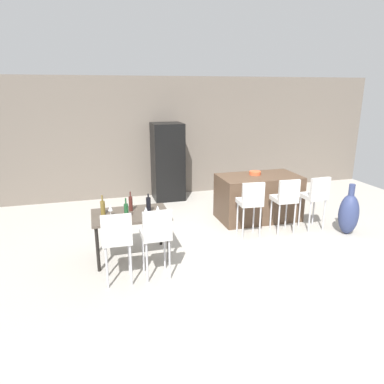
{
  "coord_description": "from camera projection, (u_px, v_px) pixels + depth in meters",
  "views": [
    {
      "loc": [
        -2.47,
        -5.62,
        2.62
      ],
      "look_at": [
        -0.82,
        0.17,
        0.85
      ],
      "focal_mm": 33.1,
      "sensor_mm": 36.0,
      "label": 1
    }
  ],
  "objects": [
    {
      "name": "refrigerator",
      "position": [
        168.0,
        162.0,
        8.51
      ],
      "size": [
        0.72,
        0.68,
        1.84
      ],
      "primitive_type": "cube",
      "color": "black",
      "rests_on": "ground_plane"
    },
    {
      "name": "wine_bottle_near",
      "position": [
        131.0,
        203.0,
        5.61
      ],
      "size": [
        0.06,
        0.06,
        0.32
      ],
      "color": "#471E19",
      "rests_on": "dining_table"
    },
    {
      "name": "bar_chair_right",
      "position": [
        316.0,
        195.0,
        6.65
      ],
      "size": [
        0.41,
        0.41,
        1.05
      ],
      "color": "beige",
      "rests_on": "ground_plane"
    },
    {
      "name": "fruit_bowl",
      "position": [
        255.0,
        173.0,
        7.23
      ],
      "size": [
        0.24,
        0.24,
        0.07
      ],
      "primitive_type": "cylinder",
      "color": "#C6512D",
      "rests_on": "kitchen_island"
    },
    {
      "name": "ground_plane",
      "position": [
        237.0,
        235.0,
        6.58
      ],
      "size": [
        10.0,
        10.0,
        0.0
      ],
      "primitive_type": "plane",
      "color": "#ADA89E"
    },
    {
      "name": "bar_chair_middle",
      "position": [
        286.0,
        197.0,
        6.48
      ],
      "size": [
        0.41,
        0.41,
        1.05
      ],
      "color": "beige",
      "rests_on": "ground_plane"
    },
    {
      "name": "wine_glass_far",
      "position": [
        158.0,
        209.0,
        5.37
      ],
      "size": [
        0.07,
        0.07,
        0.17
      ],
      "color": "silver",
      "rests_on": "dining_table"
    },
    {
      "name": "dining_chair_far",
      "position": [
        156.0,
        232.0,
        4.9
      ],
      "size": [
        0.41,
        0.41,
        1.05
      ],
      "color": "beige",
      "rests_on": "ground_plane"
    },
    {
      "name": "dining_table",
      "position": [
        131.0,
        218.0,
        5.54
      ],
      "size": [
        1.19,
        0.79,
        0.74
      ],
      "color": "#4C4238",
      "rests_on": "ground_plane"
    },
    {
      "name": "wine_glass_corner",
      "position": [
        146.0,
        210.0,
        5.31
      ],
      "size": [
        0.07,
        0.07,
        0.17
      ],
      "color": "silver",
      "rests_on": "dining_table"
    },
    {
      "name": "kitchen_island",
      "position": [
        258.0,
        197.0,
        7.28
      ],
      "size": [
        1.63,
        0.9,
        0.92
      ],
      "primitive_type": "cube",
      "color": "#4C3828",
      "rests_on": "ground_plane"
    },
    {
      "name": "dining_chair_near",
      "position": [
        117.0,
        237.0,
        4.76
      ],
      "size": [
        0.41,
        0.41,
        1.05
      ],
      "color": "beige",
      "rests_on": "ground_plane"
    },
    {
      "name": "wine_bottle_right",
      "position": [
        126.0,
        211.0,
        5.28
      ],
      "size": [
        0.06,
        0.06,
        0.32
      ],
      "color": "#194723",
      "rests_on": "dining_table"
    },
    {
      "name": "wine_glass_end",
      "position": [
        110.0,
        208.0,
        5.39
      ],
      "size": [
        0.07,
        0.07,
        0.17
      ],
      "color": "silver",
      "rests_on": "dining_table"
    },
    {
      "name": "bar_chair_left",
      "position": [
        251.0,
        200.0,
        6.3
      ],
      "size": [
        0.43,
        0.43,
        1.05
      ],
      "color": "beige",
      "rests_on": "ground_plane"
    },
    {
      "name": "wine_bottle_middle",
      "position": [
        148.0,
        204.0,
        5.57
      ],
      "size": [
        0.07,
        0.07,
        0.3
      ],
      "color": "black",
      "rests_on": "dining_table"
    },
    {
      "name": "back_wall",
      "position": [
        192.0,
        136.0,
        8.96
      ],
      "size": [
        10.0,
        0.12,
        2.9
      ],
      "primitive_type": "cube",
      "color": "#665B51",
      "rests_on": "ground_plane"
    },
    {
      "name": "wine_bottle_left",
      "position": [
        103.0,
        207.0,
        5.45
      ],
      "size": [
        0.07,
        0.07,
        0.31
      ],
      "color": "brown",
      "rests_on": "dining_table"
    },
    {
      "name": "floor_vase",
      "position": [
        349.0,
        214.0,
        6.54
      ],
      "size": [
        0.36,
        0.36,
        0.96
      ],
      "color": "navy",
      "rests_on": "ground_plane"
    }
  ]
}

